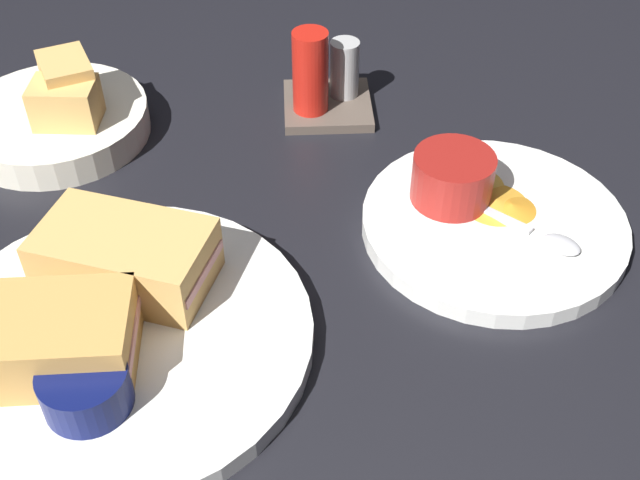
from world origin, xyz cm
name	(u,v)px	position (x,y,z in cm)	size (l,w,h in cm)	color
ground_plane	(215,315)	(0.00, 0.00, -1.50)	(110.00, 110.00, 3.00)	black
plate_sandwich_main	(122,338)	(-6.59, -4.07, 0.80)	(28.73, 28.73, 1.60)	white
sandwich_half_near	(126,256)	(-6.47, 1.39, 4.00)	(14.82, 11.45, 4.80)	tan
sandwich_half_far	(39,339)	(-11.37, -6.70, 4.00)	(13.36, 7.80, 4.80)	tan
ramekin_dark_sauce	(85,387)	(-7.73, -10.44, 3.34)	(6.09, 6.09, 3.20)	#0C144C
spoon_by_dark_ramekin	(105,341)	(-7.43, -5.34, 1.96)	(2.38, 9.92, 0.80)	silver
plate_chips_companion	(494,224)	(23.83, 7.31, 0.80)	(22.75, 22.75, 1.60)	white
ramekin_light_gravy	(453,176)	(20.42, 10.15, 3.94)	(7.09, 7.09, 4.38)	maroon
spoon_by_gravy_ramekin	(547,238)	(27.44, 4.06, 1.96)	(8.33, 7.70, 0.80)	silver
plantain_chip_scatter	(491,196)	(24.00, 9.87, 1.90)	(8.76, 10.24, 0.60)	gold
bread_basket_rear	(58,116)	(-16.25, 23.68, 2.26)	(18.25, 18.25, 8.18)	silver
condiment_caddy	(324,83)	(10.13, 26.83, 3.41)	(9.00, 9.00, 9.50)	brown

